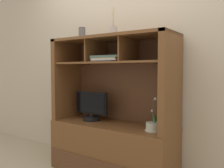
% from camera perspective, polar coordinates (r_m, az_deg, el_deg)
% --- Properties ---
extents(back_wall, '(6.00, 0.02, 2.80)m').
position_cam_1_polar(back_wall, '(2.79, 3.31, 9.13)').
color(back_wall, beige).
rests_on(back_wall, ground).
extents(media_console, '(1.36, 0.54, 1.47)m').
position_cam_1_polar(media_console, '(2.63, 0.11, -11.19)').
color(media_console, brown).
rests_on(media_console, ground).
extents(tv_monitor, '(0.43, 0.19, 0.33)m').
position_cam_1_polar(tv_monitor, '(2.74, -5.03, -5.67)').
color(tv_monitor, black).
rests_on(tv_monitor, media_console).
extents(potted_orchid, '(0.15, 0.15, 0.32)m').
position_cam_1_polar(potted_orchid, '(2.33, 9.74, -9.93)').
color(potted_orchid, silver).
rests_on(potted_orchid, media_console).
extents(magazine_stack_left, '(0.34, 0.30, 0.06)m').
position_cam_1_polar(magazine_stack_left, '(2.50, -0.78, 6.05)').
color(magazine_stack_left, '#35434C').
rests_on(magazine_stack_left, media_console).
extents(diffuser_bottle, '(0.08, 0.08, 0.32)m').
position_cam_1_polar(diffuser_bottle, '(2.59, 0.31, 12.47)').
color(diffuser_bottle, '#B9B0AB').
rests_on(diffuser_bottle, media_console).
extents(ceramic_vase, '(0.08, 0.08, 0.15)m').
position_cam_1_polar(ceramic_vase, '(2.86, -7.16, 11.83)').
color(ceramic_vase, '#5B5A5B').
rests_on(ceramic_vase, media_console).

